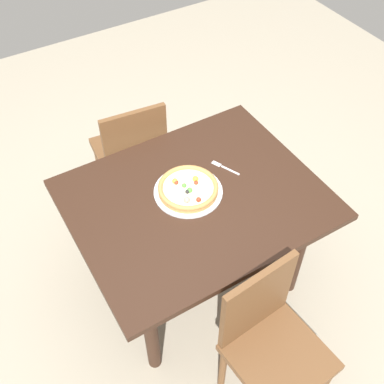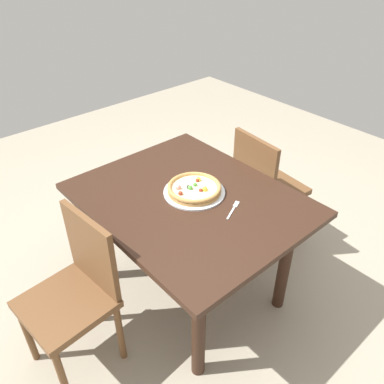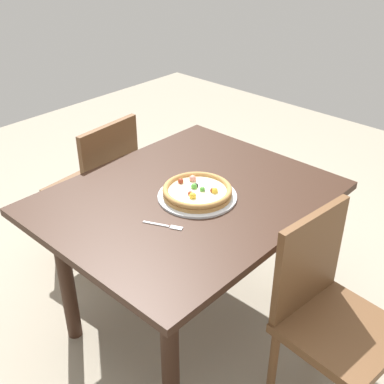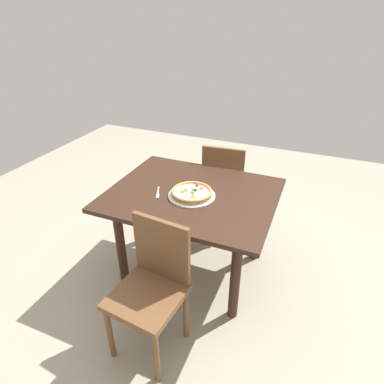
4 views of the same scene
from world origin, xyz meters
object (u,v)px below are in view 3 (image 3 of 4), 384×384
at_px(pizza, 197,191).
at_px(plate, 197,196).
at_px(fork, 166,226).
at_px(dining_table, 187,216).
at_px(chair_far, 329,313).
at_px(chair_near, 98,187).

bearing_deg(pizza, plate, 50.80).
bearing_deg(fork, plate, 78.50).
distance_m(dining_table, fork, 0.28).
relative_size(dining_table, pizza, 4.07).
xyz_separation_m(chair_far, plate, (0.02, -0.66, 0.26)).
bearing_deg(chair_far, plate, -82.55).
distance_m(pizza, fork, 0.26).
distance_m(chair_far, pizza, 0.72).
xyz_separation_m(chair_near, chair_far, (0.01, 1.42, 0.00)).
distance_m(chair_far, plate, 0.71).
relative_size(chair_far, fork, 5.62).
relative_size(chair_near, plate, 2.57).
xyz_separation_m(dining_table, chair_near, (-0.04, -0.71, -0.14)).
height_order(chair_near, plate, chair_near).
bearing_deg(plate, chair_near, -91.80).
xyz_separation_m(chair_near, pizza, (0.02, 0.76, 0.28)).
bearing_deg(fork, dining_table, 89.85).
distance_m(plate, pizza, 0.03).
bearing_deg(chair_near, chair_far, -95.06).
bearing_deg(pizza, dining_table, -71.19).
bearing_deg(fork, pizza, 78.56).
height_order(dining_table, plate, plate).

